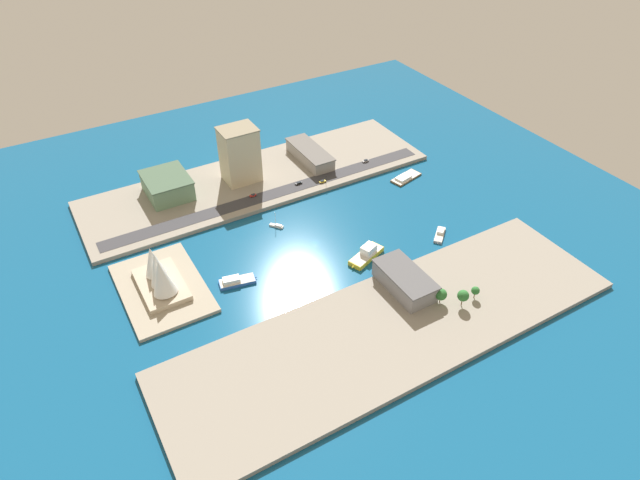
{
  "coord_description": "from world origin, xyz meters",
  "views": [
    {
      "loc": [
        -224.77,
        127.03,
        206.5
      ],
      "look_at": [
        -1.24,
        -2.54,
        1.95
      ],
      "focal_mm": 31.07,
      "sensor_mm": 36.0,
      "label": 1
    }
  ],
  "objects_px": {
    "ferry_yellow_fast": "(367,254)",
    "suv_black": "(299,183)",
    "sedan_silver": "(366,161)",
    "carpark_squat_concrete": "(310,154)",
    "sailboat_small_white": "(277,226)",
    "warehouse_low_gray": "(405,281)",
    "yacht_sleek_gray": "(440,234)",
    "barge_flat_brown": "(405,178)",
    "taxi_yellow_cab": "(323,181)",
    "catamaran_blue": "(236,281)",
    "opera_landmark": "(159,274)",
    "traffic_light_waterfront": "(326,179)",
    "office_block_beige": "(240,155)",
    "pickup_red": "(253,195)",
    "terminal_long_green": "(167,185)"
  },
  "relations": [
    {
      "from": "ferry_yellow_fast",
      "to": "sailboat_small_white",
      "type": "xyz_separation_m",
      "value": [
        52.59,
        31.74,
        -1.66
      ]
    },
    {
      "from": "sedan_silver",
      "to": "pickup_red",
      "type": "bearing_deg",
      "value": 90.01
    },
    {
      "from": "sailboat_small_white",
      "to": "pickup_red",
      "type": "xyz_separation_m",
      "value": [
        34.22,
        0.08,
        2.76
      ]
    },
    {
      "from": "suv_black",
      "to": "opera_landmark",
      "type": "xyz_separation_m",
      "value": [
        -52.26,
        111.8,
        8.01
      ]
    },
    {
      "from": "yacht_sleek_gray",
      "to": "terminal_long_green",
      "type": "distance_m",
      "value": 178.14
    },
    {
      "from": "traffic_light_waterfront",
      "to": "suv_black",
      "type": "bearing_deg",
      "value": 60.61
    },
    {
      "from": "carpark_squat_concrete",
      "to": "traffic_light_waterfront",
      "type": "distance_m",
      "value": 34.51
    },
    {
      "from": "carpark_squat_concrete",
      "to": "pickup_red",
      "type": "relative_size",
      "value": 10.75
    },
    {
      "from": "sailboat_small_white",
      "to": "suv_black",
      "type": "distance_m",
      "value": 46.45
    },
    {
      "from": "sailboat_small_white",
      "to": "terminal_long_green",
      "type": "relative_size",
      "value": 0.33
    },
    {
      "from": "yacht_sleek_gray",
      "to": "traffic_light_waterfront",
      "type": "relative_size",
      "value": 2.32
    },
    {
      "from": "office_block_beige",
      "to": "sedan_silver",
      "type": "distance_m",
      "value": 91.5
    },
    {
      "from": "ferry_yellow_fast",
      "to": "barge_flat_brown",
      "type": "xyz_separation_m",
      "value": [
        57.43,
        -71.14,
        -1.5
      ]
    },
    {
      "from": "suv_black",
      "to": "catamaran_blue",
      "type": "bearing_deg",
      "value": 131.78
    },
    {
      "from": "terminal_long_green",
      "to": "traffic_light_waterfront",
      "type": "xyz_separation_m",
      "value": [
        -41.49,
        -96.58,
        -2.53
      ]
    },
    {
      "from": "ferry_yellow_fast",
      "to": "sedan_silver",
      "type": "bearing_deg",
      "value": -33.42
    },
    {
      "from": "sailboat_small_white",
      "to": "warehouse_low_gray",
      "type": "distance_m",
      "value": 92.64
    },
    {
      "from": "ferry_yellow_fast",
      "to": "barge_flat_brown",
      "type": "distance_m",
      "value": 91.44
    },
    {
      "from": "taxi_yellow_cab",
      "to": "office_block_beige",
      "type": "bearing_deg",
      "value": 55.26
    },
    {
      "from": "yacht_sleek_gray",
      "to": "pickup_red",
      "type": "xyz_separation_m",
      "value": [
        92.05,
        81.84,
        2.44
      ]
    },
    {
      "from": "warehouse_low_gray",
      "to": "traffic_light_waterfront",
      "type": "distance_m",
      "value": 110.74
    },
    {
      "from": "barge_flat_brown",
      "to": "opera_landmark",
      "type": "height_order",
      "value": "opera_landmark"
    },
    {
      "from": "carpark_squat_concrete",
      "to": "taxi_yellow_cab",
      "type": "distance_m",
      "value": 32.23
    },
    {
      "from": "sailboat_small_white",
      "to": "office_block_beige",
      "type": "bearing_deg",
      "value": -2.51
    },
    {
      "from": "ferry_yellow_fast",
      "to": "carpark_squat_concrete",
      "type": "height_order",
      "value": "carpark_squat_concrete"
    },
    {
      "from": "sailboat_small_white",
      "to": "opera_landmark",
      "type": "bearing_deg",
      "value": 104.16
    },
    {
      "from": "barge_flat_brown",
      "to": "yacht_sleek_gray",
      "type": "relative_size",
      "value": 1.64
    },
    {
      "from": "barge_flat_brown",
      "to": "traffic_light_waterfront",
      "type": "xyz_separation_m",
      "value": [
        18.44,
        53.5,
        6.01
      ]
    },
    {
      "from": "yacht_sleek_gray",
      "to": "catamaran_blue",
      "type": "distance_m",
      "value": 126.06
    },
    {
      "from": "ferry_yellow_fast",
      "to": "terminal_long_green",
      "type": "distance_m",
      "value": 141.62
    },
    {
      "from": "office_block_beige",
      "to": "opera_landmark",
      "type": "bearing_deg",
      "value": 133.72
    },
    {
      "from": "suv_black",
      "to": "ferry_yellow_fast",
      "type": "bearing_deg",
      "value": 179.05
    },
    {
      "from": "ferry_yellow_fast",
      "to": "suv_black",
      "type": "xyz_separation_m",
      "value": [
        85.01,
        -1.41,
        1.04
      ]
    },
    {
      "from": "opera_landmark",
      "to": "sedan_silver",
      "type": "bearing_deg",
      "value": -72.13
    },
    {
      "from": "suv_black",
      "to": "carpark_squat_concrete",
      "type": "bearing_deg",
      "value": -42.53
    },
    {
      "from": "taxi_yellow_cab",
      "to": "sedan_silver",
      "type": "xyz_separation_m",
      "value": [
        8.17,
        -40.77,
        0.08
      ]
    },
    {
      "from": "catamaran_blue",
      "to": "office_block_beige",
      "type": "xyz_separation_m",
      "value": [
        92.69,
        -44.73,
        20.33
      ]
    },
    {
      "from": "carpark_squat_concrete",
      "to": "pickup_red",
      "type": "xyz_separation_m",
      "value": [
        -22.95,
        55.93,
        -3.7
      ]
    },
    {
      "from": "yacht_sleek_gray",
      "to": "office_block_beige",
      "type": "xyz_separation_m",
      "value": [
        115.62,
        79.23,
        20.7
      ]
    },
    {
      "from": "yacht_sleek_gray",
      "to": "barge_flat_brown",
      "type": "bearing_deg",
      "value": -18.62
    },
    {
      "from": "carpark_squat_concrete",
      "to": "warehouse_low_gray",
      "type": "xyz_separation_m",
      "value": [
        -143.42,
        22.82,
        0.69
      ]
    },
    {
      "from": "sedan_silver",
      "to": "carpark_squat_concrete",
      "type": "bearing_deg",
      "value": 55.37
    },
    {
      "from": "pickup_red",
      "to": "taxi_yellow_cab",
      "type": "height_order",
      "value": "pickup_red"
    },
    {
      "from": "office_block_beige",
      "to": "warehouse_low_gray",
      "type": "distance_m",
      "value": 147.89
    },
    {
      "from": "office_block_beige",
      "to": "pickup_red",
      "type": "height_order",
      "value": "office_block_beige"
    },
    {
      "from": "yacht_sleek_gray",
      "to": "suv_black",
      "type": "height_order",
      "value": "suv_black"
    },
    {
      "from": "terminal_long_green",
      "to": "suv_black",
      "type": "bearing_deg",
      "value": -111.93
    },
    {
      "from": "carpark_squat_concrete",
      "to": "suv_black",
      "type": "height_order",
      "value": "carpark_squat_concrete"
    },
    {
      "from": "yacht_sleek_gray",
      "to": "office_block_beige",
      "type": "bearing_deg",
      "value": 34.42
    },
    {
      "from": "taxi_yellow_cab",
      "to": "sedan_silver",
      "type": "relative_size",
      "value": 1.03
    }
  ]
}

